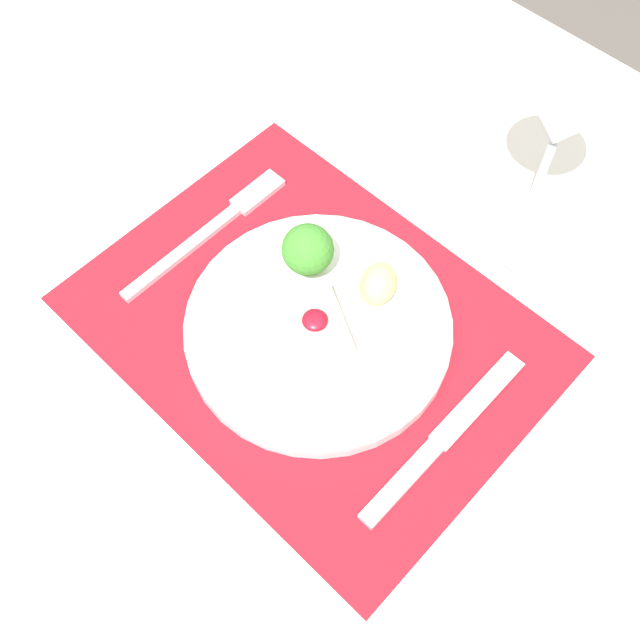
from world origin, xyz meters
The scene contains 8 objects.
ground_plane centered at (0.00, 0.00, 0.00)m, with size 8.00×8.00×0.00m, color #4C4742.
dining_table centered at (0.00, 0.00, 0.67)m, with size 1.33×1.04×0.77m.
placemat centered at (0.00, 0.00, 0.77)m, with size 0.43×0.32×0.00m, color maroon.
dinner_plate centered at (0.01, 0.01, 0.79)m, with size 0.25×0.25×0.08m.
fork centered at (-0.15, 0.02, 0.77)m, with size 0.02×0.21×0.01m.
knife centered at (0.16, -0.01, 0.77)m, with size 0.02×0.21×0.01m.
spoon centered at (0.08, 0.20, 0.77)m, with size 0.20×0.05×0.02m.
wine_glass_near centered at (0.07, 0.26, 0.90)m, with size 0.09×0.09×0.18m.
Camera 1 is at (0.25, -0.25, 1.40)m, focal length 42.00 mm.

